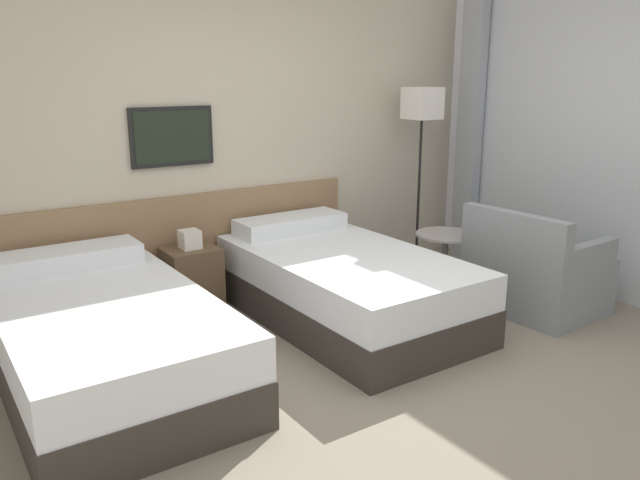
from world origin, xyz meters
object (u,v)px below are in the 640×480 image
Objects in this scene: nightstand at (192,278)px; floor_lamp at (422,114)px; side_table at (445,251)px; bed_near_door at (106,339)px; armchair at (534,275)px; bed_near_window at (344,285)px.

floor_lamp is at bearing -2.73° from nightstand.
floor_lamp reaches higher than side_table.
bed_near_door reaches higher than side_table.
bed_near_door is 2.77m from side_table.
armchair is (3.05, -0.66, 0.01)m from bed_near_door.
nightstand is 2.49m from floor_lamp.
side_table is (-0.31, -0.66, -1.06)m from floor_lamp.
side_table is at bearing -114.77° from floor_lamp.
bed_near_door is 1.21× the size of floor_lamp.
bed_near_window is at bearing 61.27° from armchair.
bed_near_door is at bearing -138.34° from nightstand.
bed_near_door is 1.73m from bed_near_window.
armchair reaches higher than nightstand.
side_table is at bearing 0.08° from bed_near_window.
bed_near_window is 1.89m from floor_lamp.
nightstand is at bearing 177.27° from floor_lamp.
floor_lamp reaches higher than bed_near_window.
bed_near_window is at bearing 0.00° from bed_near_door.
bed_near_door and bed_near_window have the same top height.
bed_near_door is 2.18× the size of armchair.
bed_near_door reaches higher than nightstand.
armchair is (0.29, -0.66, -0.09)m from side_table.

